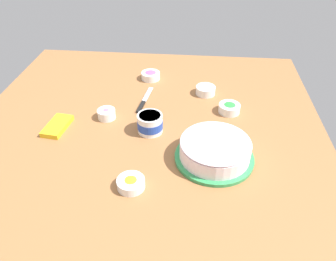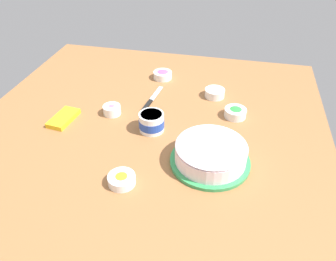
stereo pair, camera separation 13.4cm
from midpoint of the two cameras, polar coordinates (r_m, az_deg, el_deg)
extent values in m
plane|color=#936038|center=(1.42, -6.52, 0.52)|extent=(1.54, 1.54, 0.00)
cylinder|color=#339351|center=(1.25, 5.02, -4.83)|extent=(0.30, 0.30, 0.01)
cylinder|color=#DBB77A|center=(1.23, 5.10, -3.71)|extent=(0.25, 0.25, 0.05)
cylinder|color=white|center=(1.23, 5.11, -3.53)|extent=(0.27, 0.27, 0.06)
ellipsoid|color=white|center=(1.21, 5.21, -2.19)|extent=(0.27, 0.27, 0.03)
cylinder|color=white|center=(1.37, -5.94, 1.17)|extent=(0.11, 0.11, 0.08)
cylinder|color=#2347B2|center=(1.38, -5.93, 1.03)|extent=(0.11, 0.11, 0.04)
cylinder|color=white|center=(1.35, -6.03, 2.36)|extent=(0.09, 0.09, 0.01)
cube|color=silver|center=(1.64, -5.93, 6.20)|extent=(0.14, 0.04, 0.00)
cube|color=black|center=(1.55, -7.23, 4.01)|extent=(0.10, 0.03, 0.01)
cylinder|color=white|center=(1.50, -13.20, 2.74)|extent=(0.08, 0.08, 0.04)
cylinder|color=pink|center=(1.50, -13.24, 2.93)|extent=(0.07, 0.07, 0.01)
ellipsoid|color=pink|center=(1.49, -13.27, 3.15)|extent=(0.06, 0.06, 0.02)
cylinder|color=white|center=(1.52, 8.18, 3.76)|extent=(0.10, 0.10, 0.04)
cylinder|color=green|center=(1.51, 8.20, 3.97)|extent=(0.08, 0.08, 0.01)
ellipsoid|color=green|center=(1.51, 8.22, 4.20)|extent=(0.07, 0.07, 0.02)
cylinder|color=white|center=(1.79, -5.22, 9.43)|extent=(0.10, 0.10, 0.04)
cylinder|color=#B251C6|center=(1.79, -5.23, 9.63)|extent=(0.08, 0.08, 0.01)
ellipsoid|color=#B251C6|center=(1.78, -5.24, 9.83)|extent=(0.07, 0.07, 0.02)
cylinder|color=white|center=(1.65, 4.25, 6.93)|extent=(0.10, 0.10, 0.04)
cylinder|color=blue|center=(1.64, 4.26, 7.04)|extent=(0.08, 0.08, 0.01)
ellipsoid|color=blue|center=(1.64, 4.27, 7.26)|extent=(0.07, 0.07, 0.02)
cylinder|color=white|center=(1.15, -9.67, -9.24)|extent=(0.10, 0.10, 0.03)
cylinder|color=orange|center=(1.15, -9.68, -9.15)|extent=(0.08, 0.08, 0.01)
ellipsoid|color=orange|center=(1.15, -9.72, -8.90)|extent=(0.07, 0.07, 0.02)
cube|color=yellow|center=(1.50, -21.18, 0.65)|extent=(0.16, 0.10, 0.02)
camera|label=1|loc=(0.07, -92.86, -2.15)|focal=34.96mm
camera|label=2|loc=(0.07, 87.14, 2.15)|focal=34.96mm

